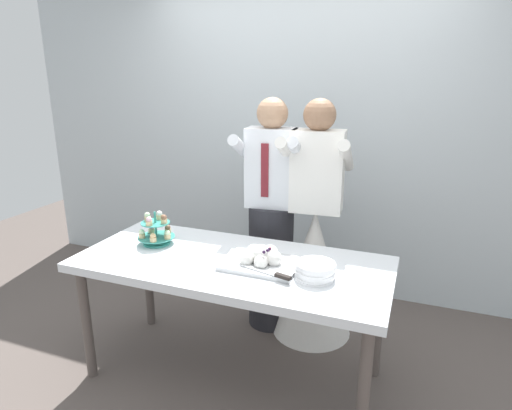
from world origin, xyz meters
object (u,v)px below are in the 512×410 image
object	(u,v)px
plate_stack	(315,271)
main_cake_tray	(262,259)
person_groom	(271,229)
cupcake_stand	(156,231)
dessert_table	(232,272)
person_bride	(314,257)

from	to	relation	value
plate_stack	main_cake_tray	bearing A→B (deg)	171.17
main_cake_tray	person_groom	bearing A→B (deg)	104.69
cupcake_stand	main_cake_tray	distance (m)	0.74
dessert_table	person_bride	bearing A→B (deg)	63.25
dessert_table	plate_stack	bearing A→B (deg)	-6.32
plate_stack	person_groom	world-z (taller)	person_groom
main_cake_tray	plate_stack	distance (m)	0.32
plate_stack	person_groom	xyz separation A→B (m)	(-0.49, 0.71, -0.07)
person_groom	person_bride	distance (m)	0.36
cupcake_stand	plate_stack	bearing A→B (deg)	-6.52
main_cake_tray	person_bride	bearing A→B (deg)	77.74
cupcake_stand	plate_stack	size ratio (longest dim) A/B	1.07
dessert_table	cupcake_stand	xyz separation A→B (m)	(-0.55, 0.06, 0.16)
dessert_table	person_groom	distance (m)	0.66
main_cake_tray	person_groom	distance (m)	0.69
main_cake_tray	dessert_table	bearing A→B (deg)	177.97
person_bride	main_cake_tray	bearing A→B (deg)	-102.26
person_bride	dessert_table	bearing A→B (deg)	-116.75
dessert_table	main_cake_tray	world-z (taller)	main_cake_tray
cupcake_stand	main_cake_tray	bearing A→B (deg)	-5.52
main_cake_tray	plate_stack	xyz separation A→B (m)	(0.32, -0.05, 0.00)
dessert_table	person_groom	bearing A→B (deg)	88.93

